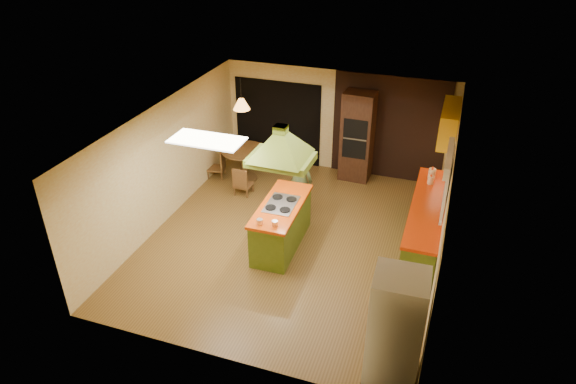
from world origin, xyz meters
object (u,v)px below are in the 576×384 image
at_px(kitchen_island, 281,225).
at_px(dining_table, 244,158).
at_px(wall_oven, 357,136).
at_px(refrigerator, 396,327).
at_px(canister_large, 432,174).
at_px(man, 299,179).

relative_size(kitchen_island, dining_table, 1.76).
bearing_deg(wall_oven, kitchen_island, -100.75).
distance_m(refrigerator, canister_large, 4.40).
relative_size(refrigerator, canister_large, 8.06).
bearing_deg(kitchen_island, dining_table, 126.39).
relative_size(man, dining_table, 1.55).
height_order(man, wall_oven, wall_oven).
bearing_deg(canister_large, refrigerator, -90.73).
bearing_deg(canister_large, wall_oven, 145.27).
bearing_deg(man, dining_table, -18.53).
xyz_separation_m(man, canister_large, (2.61, 0.70, 0.21)).
bearing_deg(dining_table, canister_large, -4.02).
relative_size(kitchen_island, canister_large, 8.60).
height_order(refrigerator, canister_large, refrigerator).
bearing_deg(dining_table, kitchen_island, -52.44).
bearing_deg(wall_oven, refrigerator, -70.48).
relative_size(kitchen_island, man, 1.14).
relative_size(wall_oven, canister_large, 9.97).
bearing_deg(man, kitchen_island, 104.26).
bearing_deg(refrigerator, wall_oven, 104.98).
height_order(man, dining_table, man).
height_order(refrigerator, wall_oven, wall_oven).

